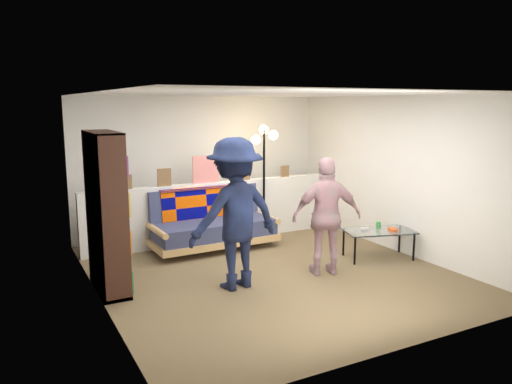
{
  "coord_description": "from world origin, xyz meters",
  "views": [
    {
      "loc": [
        -3.21,
        -5.73,
        2.28
      ],
      "look_at": [
        0.0,
        0.4,
        1.05
      ],
      "focal_mm": 35.0,
      "sensor_mm": 36.0,
      "label": 1
    }
  ],
  "objects_px": {
    "floor_lamp": "(264,159)",
    "futon_sofa": "(213,223)",
    "coffee_table": "(379,232)",
    "person_right": "(327,216)",
    "bookshelf": "(106,218)",
    "person_left": "(235,214)"
  },
  "relations": [
    {
      "from": "bookshelf",
      "to": "person_right",
      "type": "distance_m",
      "value": 2.83
    },
    {
      "from": "floor_lamp",
      "to": "futon_sofa",
      "type": "bearing_deg",
      "value": -168.53
    },
    {
      "from": "person_left",
      "to": "person_right",
      "type": "relative_size",
      "value": 1.18
    },
    {
      "from": "bookshelf",
      "to": "floor_lamp",
      "type": "relative_size",
      "value": 1.02
    },
    {
      "from": "coffee_table",
      "to": "floor_lamp",
      "type": "height_order",
      "value": "floor_lamp"
    },
    {
      "from": "person_left",
      "to": "floor_lamp",
      "type": "bearing_deg",
      "value": -133.62
    },
    {
      "from": "futon_sofa",
      "to": "coffee_table",
      "type": "bearing_deg",
      "value": -40.29
    },
    {
      "from": "bookshelf",
      "to": "floor_lamp",
      "type": "bearing_deg",
      "value": 24.5
    },
    {
      "from": "bookshelf",
      "to": "person_left",
      "type": "height_order",
      "value": "bookshelf"
    },
    {
      "from": "futon_sofa",
      "to": "bookshelf",
      "type": "bearing_deg",
      "value": -149.08
    },
    {
      "from": "bookshelf",
      "to": "person_left",
      "type": "bearing_deg",
      "value": -24.1
    },
    {
      "from": "floor_lamp",
      "to": "person_left",
      "type": "bearing_deg",
      "value": -127.06
    },
    {
      "from": "coffee_table",
      "to": "person_right",
      "type": "distance_m",
      "value": 1.19
    },
    {
      "from": "bookshelf",
      "to": "floor_lamp",
      "type": "distance_m",
      "value": 3.22
    },
    {
      "from": "bookshelf",
      "to": "person_left",
      "type": "xyz_separation_m",
      "value": [
        1.42,
        -0.64,
        0.03
      ]
    },
    {
      "from": "person_left",
      "to": "person_right",
      "type": "bearing_deg",
      "value": 167.75
    },
    {
      "from": "coffee_table",
      "to": "floor_lamp",
      "type": "xyz_separation_m",
      "value": [
        -0.92,
        1.88,
        0.96
      ]
    },
    {
      "from": "coffee_table",
      "to": "person_right",
      "type": "bearing_deg",
      "value": -169.47
    },
    {
      "from": "coffee_table",
      "to": "person_left",
      "type": "relative_size",
      "value": 0.6
    },
    {
      "from": "floor_lamp",
      "to": "person_left",
      "type": "xyz_separation_m",
      "value": [
        -1.48,
        -1.96,
        -0.42
      ]
    },
    {
      "from": "floor_lamp",
      "to": "person_left",
      "type": "relative_size",
      "value": 1.02
    },
    {
      "from": "floor_lamp",
      "to": "person_right",
      "type": "distance_m",
      "value": 2.17
    }
  ]
}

